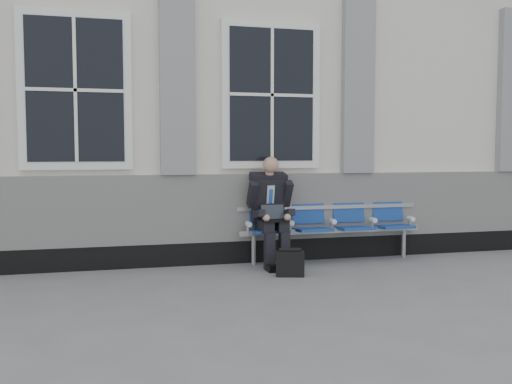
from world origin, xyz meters
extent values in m
plane|color=slate|center=(0.00, 0.00, 0.00)|extent=(70.00, 70.00, 0.00)
cube|color=silver|center=(0.00, 3.50, 2.10)|extent=(14.00, 4.00, 4.20)
cube|color=black|center=(0.00, 1.47, 0.15)|extent=(14.00, 0.10, 0.30)
cube|color=silver|center=(0.00, 1.46, 0.75)|extent=(14.00, 0.08, 0.90)
cube|color=gray|center=(-0.90, 1.44, 2.40)|extent=(0.45, 0.14, 2.40)
cube|color=gray|center=(1.60, 1.44, 2.40)|extent=(0.45, 0.14, 2.40)
cube|color=gray|center=(4.10, 1.44, 2.40)|extent=(0.45, 0.14, 2.40)
cube|color=white|center=(-2.15, 1.46, 2.25)|extent=(1.35, 0.10, 1.95)
cube|color=black|center=(-2.15, 1.41, 2.25)|extent=(1.15, 0.02, 1.75)
cube|color=white|center=(0.35, 1.46, 2.25)|extent=(1.35, 0.10, 1.95)
cube|color=black|center=(0.35, 1.41, 2.25)|extent=(1.15, 0.02, 1.75)
cube|color=#9EA0A3|center=(1.17, 1.30, 0.42)|extent=(2.60, 0.07, 0.07)
cube|color=#9EA0A3|center=(1.17, 1.42, 0.73)|extent=(2.60, 0.05, 0.05)
cylinder|color=#9EA0A3|center=(0.07, 1.30, 0.20)|extent=(0.06, 0.06, 0.39)
cylinder|color=#9EA0A3|center=(2.27, 1.30, 0.20)|extent=(0.06, 0.06, 0.39)
cube|color=navy|center=(0.27, 1.22, 0.45)|extent=(0.46, 0.42, 0.07)
cube|color=navy|center=(0.27, 1.43, 0.71)|extent=(0.46, 0.10, 0.40)
cube|color=navy|center=(0.87, 1.22, 0.45)|extent=(0.46, 0.42, 0.07)
cube|color=navy|center=(0.87, 1.43, 0.71)|extent=(0.46, 0.10, 0.40)
cube|color=navy|center=(1.47, 1.22, 0.45)|extent=(0.46, 0.42, 0.07)
cube|color=navy|center=(1.47, 1.43, 0.71)|extent=(0.46, 0.10, 0.40)
cube|color=navy|center=(2.07, 1.22, 0.45)|extent=(0.46, 0.42, 0.07)
cube|color=navy|center=(2.07, 1.43, 0.71)|extent=(0.46, 0.10, 0.40)
cylinder|color=white|center=(-0.01, 1.25, 0.55)|extent=(0.07, 0.12, 0.07)
cylinder|color=white|center=(0.57, 1.25, 0.55)|extent=(0.07, 0.12, 0.07)
cylinder|color=white|center=(1.17, 1.25, 0.55)|extent=(0.07, 0.12, 0.07)
cylinder|color=white|center=(1.77, 1.25, 0.55)|extent=(0.07, 0.12, 0.07)
cylinder|color=white|center=(2.35, 1.25, 0.55)|extent=(0.07, 0.12, 0.07)
cube|color=black|center=(0.18, 0.85, 0.04)|extent=(0.11, 0.26, 0.09)
cube|color=black|center=(0.38, 0.85, 0.04)|extent=(0.11, 0.26, 0.09)
cube|color=black|center=(0.18, 0.90, 0.25)|extent=(0.12, 0.13, 0.47)
cube|color=black|center=(0.38, 0.91, 0.25)|extent=(0.12, 0.13, 0.47)
cube|color=black|center=(0.17, 1.12, 0.54)|extent=(0.15, 0.45, 0.14)
cube|color=black|center=(0.37, 1.12, 0.54)|extent=(0.15, 0.45, 0.14)
cube|color=black|center=(0.27, 1.32, 0.86)|extent=(0.42, 0.34, 0.62)
cube|color=#A6CADB|center=(0.27, 1.20, 0.88)|extent=(0.10, 0.09, 0.35)
cube|color=#264EB4|center=(0.27, 1.19, 0.86)|extent=(0.05, 0.08, 0.29)
cube|color=black|center=(0.27, 1.29, 1.16)|extent=(0.48, 0.24, 0.14)
cylinder|color=tan|center=(0.27, 1.24, 1.23)|extent=(0.11, 0.11, 0.10)
sphere|color=tan|center=(0.27, 1.18, 1.33)|extent=(0.21, 0.21, 0.21)
cube|color=black|center=(0.04, 1.22, 0.94)|extent=(0.10, 0.28, 0.37)
cube|color=black|center=(0.51, 1.23, 0.94)|extent=(0.10, 0.28, 0.37)
cube|color=black|center=(0.08, 1.04, 0.71)|extent=(0.09, 0.31, 0.14)
cube|color=black|center=(0.47, 1.05, 0.71)|extent=(0.09, 0.31, 0.14)
sphere|color=tan|center=(0.14, 0.90, 0.67)|extent=(0.09, 0.09, 0.09)
sphere|color=tan|center=(0.41, 0.91, 0.67)|extent=(0.09, 0.09, 0.09)
cube|color=black|center=(0.28, 0.98, 0.62)|extent=(0.33, 0.23, 0.02)
cube|color=black|center=(0.27, 1.10, 0.72)|extent=(0.33, 0.09, 0.21)
cube|color=black|center=(0.27, 1.09, 0.72)|extent=(0.30, 0.07, 0.18)
cube|color=black|center=(0.32, 0.51, 0.15)|extent=(0.36, 0.22, 0.30)
cylinder|color=black|center=(0.32, 0.51, 0.32)|extent=(0.27, 0.12, 0.05)
camera|label=1|loc=(-1.74, -5.95, 1.51)|focal=40.00mm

